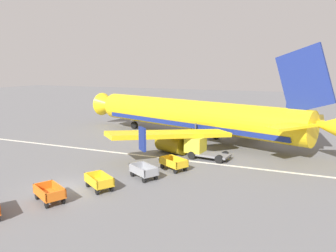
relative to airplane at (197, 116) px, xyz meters
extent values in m
plane|color=slate|center=(-4.10, -19.82, -3.05)|extent=(220.00, 220.00, 0.00)
cube|color=silver|center=(-4.10, -9.14, -3.05)|extent=(120.00, 0.36, 0.01)
cylinder|color=yellow|center=(-0.98, 0.33, 0.10)|extent=(29.58, 13.22, 3.70)
cube|color=navy|center=(-0.98, 0.33, -0.92)|extent=(26.68, 12.07, 0.56)
cone|color=yellow|center=(-16.59, 5.68, 0.10)|extent=(4.20, 4.47, 3.63)
cube|color=yellow|center=(0.22, -8.90, -0.57)|extent=(10.48, 11.53, 1.35)
cube|color=navy|center=(0.60, -15.90, 0.38)|extent=(0.96, 0.87, 1.90)
cylinder|color=#856D0E|center=(-0.44, -7.03, -1.92)|extent=(3.71, 3.02, 2.10)
cube|color=yellow|center=(5.63, 6.90, -0.57)|extent=(3.30, 13.12, 1.35)
cube|color=navy|center=(10.22, 12.20, 0.38)|extent=(1.11, 0.26, 1.90)
cylinder|color=#856D0E|center=(3.96, 5.82, -1.92)|extent=(3.71, 3.02, 2.10)
cube|color=navy|center=(12.08, -4.14, 4.85)|extent=(5.77, 2.28, 6.88)
cube|color=yellow|center=(11.23, -7.23, 0.70)|extent=(4.56, 5.24, 0.24)
cube|color=yellow|center=(13.31, -1.17, 0.70)|extent=(1.88, 5.23, 0.24)
cylinder|color=#4C4C51|center=(-10.91, 3.74, -1.48)|extent=(0.20, 0.20, 2.04)
cylinder|color=black|center=(-10.91, 3.74, -2.50)|extent=(1.19, 0.78, 1.10)
cylinder|color=#4C4C51|center=(0.68, -2.56, -1.48)|extent=(0.20, 0.20, 2.04)
cylinder|color=black|center=(0.68, -2.56, -2.50)|extent=(1.19, 0.78, 1.10)
cylinder|color=#4C4C51|center=(2.10, 1.61, -1.48)|extent=(0.20, 0.20, 2.04)
cylinder|color=black|center=(2.10, 1.61, -2.50)|extent=(1.19, 0.78, 1.10)
cube|color=orange|center=(-3.31, -22.18, -2.57)|extent=(2.86, 2.39, 0.08)
cube|color=orange|center=(-3.61, -22.76, -2.26)|extent=(2.26, 1.24, 0.55)
cube|color=orange|center=(-3.01, -21.61, -2.26)|extent=(2.26, 1.24, 0.55)
cube|color=orange|center=(-4.37, -21.63, -2.26)|extent=(0.73, 1.29, 0.55)
cube|color=orange|center=(-2.24, -22.74, -2.26)|extent=(0.73, 1.29, 0.55)
cylinder|color=#2D2D33|center=(-4.90, -21.35, -2.61)|extent=(0.92, 0.53, 0.08)
cylinder|color=black|center=(-4.40, -22.25, -2.83)|extent=(0.46, 0.34, 0.44)
cylinder|color=black|center=(-3.88, -21.26, -2.83)|extent=(0.46, 0.34, 0.44)
cylinder|color=black|center=(-2.73, -23.11, -2.83)|extent=(0.46, 0.34, 0.44)
cylinder|color=black|center=(-2.22, -22.12, -2.83)|extent=(0.46, 0.34, 0.44)
cube|color=gold|center=(-1.53, -18.92, -2.57)|extent=(2.86, 2.53, 0.08)
cube|color=gold|center=(-1.88, -19.47, -2.26)|extent=(2.16, 1.43, 0.55)
cube|color=gold|center=(-1.18, -18.37, -2.26)|extent=(2.16, 1.43, 0.55)
cube|color=gold|center=(-2.54, -18.27, -2.26)|extent=(0.84, 1.23, 0.55)
cube|color=gold|center=(-0.52, -19.57, -2.26)|extent=(0.84, 1.23, 0.55)
cylinder|color=#2D2D33|center=(-3.05, -17.95, -2.61)|extent=(0.89, 0.61, 0.08)
cylinder|color=black|center=(-2.62, -18.89, -2.83)|extent=(0.46, 0.37, 0.44)
cylinder|color=black|center=(-2.02, -17.94, -2.83)|extent=(0.46, 0.37, 0.44)
cylinder|color=black|center=(-1.04, -19.90, -2.83)|extent=(0.46, 0.37, 0.44)
cylinder|color=black|center=(-0.44, -18.95, -2.83)|extent=(0.46, 0.37, 0.44)
cube|color=gray|center=(0.42, -15.39, -2.57)|extent=(2.86, 2.49, 0.08)
cube|color=gray|center=(0.09, -15.95, -2.26)|extent=(2.19, 1.38, 0.55)
cube|color=gray|center=(0.76, -14.83, -2.26)|extent=(2.19, 1.38, 0.55)
cube|color=gray|center=(-0.61, -14.77, -2.26)|extent=(0.81, 1.25, 0.55)
cube|color=gray|center=(1.45, -16.01, -2.26)|extent=(0.81, 1.25, 0.55)
cylinder|color=#2D2D33|center=(-1.12, -14.46, -2.61)|extent=(0.90, 0.59, 0.08)
cylinder|color=black|center=(-0.67, -15.38, -2.83)|extent=(0.46, 0.36, 0.44)
cylinder|color=black|center=(-0.09, -14.43, -2.83)|extent=(0.46, 0.36, 0.44)
cylinder|color=black|center=(0.93, -16.35, -2.83)|extent=(0.46, 0.36, 0.44)
cylinder|color=black|center=(1.51, -15.40, -2.83)|extent=(0.46, 0.36, 0.44)
cube|color=gold|center=(1.85, -12.33, -2.57)|extent=(2.87, 2.45, 0.08)
cube|color=gold|center=(1.53, -12.90, -2.26)|extent=(2.22, 1.32, 0.55)
cube|color=gold|center=(2.17, -11.77, -2.26)|extent=(2.22, 1.32, 0.55)
cube|color=gold|center=(0.81, -11.74, -2.26)|extent=(0.78, 1.27, 0.55)
cube|color=gold|center=(2.89, -12.93, -2.26)|extent=(0.78, 1.27, 0.55)
cylinder|color=#2D2D33|center=(0.29, -11.44, -2.61)|extent=(0.91, 0.56, 0.08)
cylinder|color=black|center=(0.76, -12.36, -2.83)|extent=(0.46, 0.36, 0.44)
cylinder|color=black|center=(1.31, -11.38, -2.83)|extent=(0.46, 0.36, 0.44)
cylinder|color=black|center=(2.39, -13.28, -2.83)|extent=(0.46, 0.36, 0.44)
cylinder|color=black|center=(2.94, -12.31, -2.83)|extent=(0.46, 0.36, 0.44)
cube|color=slate|center=(4.30, -7.80, -2.55)|extent=(3.30, 2.25, 0.20)
cube|color=yellow|center=(2.33, -7.57, -1.70)|extent=(1.91, 2.08, 1.50)
cube|color=#19232D|center=(1.54, -7.48, -1.55)|extent=(0.27, 1.61, 0.67)
cylinder|color=black|center=(2.22, -8.42, -2.65)|extent=(0.83, 0.39, 0.80)
cylinder|color=black|center=(2.42, -6.72, -2.65)|extent=(0.83, 0.39, 0.80)
cylinder|color=black|center=(5.09, -8.75, -2.65)|extent=(0.83, 0.39, 0.80)
cylinder|color=black|center=(5.28, -7.05, -2.65)|extent=(0.83, 0.39, 0.80)
camera|label=1|loc=(12.44, -38.66, 6.03)|focal=35.28mm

